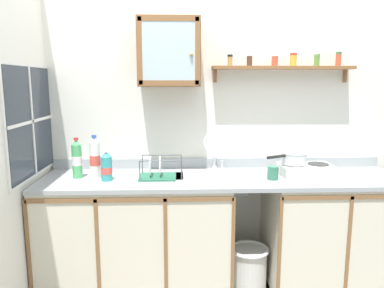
% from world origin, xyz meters
% --- Properties ---
extents(back_wall, '(3.26, 0.07, 2.52)m').
position_xyz_m(back_wall, '(0.00, 0.66, 1.27)').
color(back_wall, silver).
rests_on(back_wall, ground).
extents(lower_cabinet_run, '(1.38, 0.60, 0.89)m').
position_xyz_m(lower_cabinet_run, '(-0.63, 0.34, 0.45)').
color(lower_cabinet_run, black).
rests_on(lower_cabinet_run, ground).
extents(lower_cabinet_run_right, '(0.97, 0.60, 0.89)m').
position_xyz_m(lower_cabinet_run_right, '(0.84, 0.34, 0.45)').
color(lower_cabinet_run_right, black).
rests_on(lower_cabinet_run_right, ground).
extents(countertop, '(2.62, 0.62, 0.03)m').
position_xyz_m(countertop, '(0.00, 0.34, 0.91)').
color(countertop, '#9EA3A8').
rests_on(countertop, lower_cabinet_run).
extents(backsplash, '(2.62, 0.02, 0.08)m').
position_xyz_m(backsplash, '(0.00, 0.62, 0.96)').
color(backsplash, '#9EA3A8').
rests_on(backsplash, countertop).
extents(sink, '(0.55, 0.41, 0.44)m').
position_xyz_m(sink, '(-0.06, 0.38, 0.91)').
color(sink, silver).
rests_on(sink, countertop).
extents(hot_plate_stove, '(0.39, 0.28, 0.08)m').
position_xyz_m(hot_plate_stove, '(0.64, 0.36, 0.96)').
color(hot_plate_stove, silver).
rests_on(hot_plate_stove, countertop).
extents(saucepan, '(0.33, 0.21, 0.09)m').
position_xyz_m(saucepan, '(0.54, 0.38, 1.05)').
color(saucepan, silver).
rests_on(saucepan, hot_plate_stove).
extents(bottle_detergent_teal_0, '(0.08, 0.08, 0.23)m').
position_xyz_m(bottle_detergent_teal_0, '(-0.82, 0.27, 1.02)').
color(bottle_detergent_teal_0, teal).
rests_on(bottle_detergent_teal_0, countertop).
extents(bottle_soda_green_1, '(0.07, 0.07, 0.30)m').
position_xyz_m(bottle_soda_green_1, '(-1.05, 0.35, 1.06)').
color(bottle_soda_green_1, '#4CB266').
rests_on(bottle_soda_green_1, countertop).
extents(bottle_opaque_white_2, '(0.08, 0.08, 0.31)m').
position_xyz_m(bottle_opaque_white_2, '(-0.92, 0.35, 1.06)').
color(bottle_opaque_white_2, white).
rests_on(bottle_opaque_white_2, countertop).
extents(dish_rack, '(0.32, 0.22, 0.16)m').
position_xyz_m(dish_rack, '(-0.45, 0.33, 0.95)').
color(dish_rack, '#26664C').
rests_on(dish_rack, countertop).
extents(mug, '(0.08, 0.12, 0.10)m').
position_xyz_m(mug, '(0.35, 0.26, 0.97)').
color(mug, '#337259').
rests_on(mug, countertop).
extents(wall_cabinet, '(0.45, 0.28, 0.49)m').
position_xyz_m(wall_cabinet, '(-0.38, 0.50, 1.82)').
color(wall_cabinet, brown).
extents(spice_shelf, '(1.08, 0.14, 0.23)m').
position_xyz_m(spice_shelf, '(0.49, 0.56, 1.73)').
color(spice_shelf, brown).
extents(window, '(0.03, 0.79, 0.78)m').
position_xyz_m(window, '(-1.33, 0.27, 1.34)').
color(window, '#262D38').
extents(trash_bin, '(0.29, 0.29, 0.39)m').
position_xyz_m(trash_bin, '(0.20, 0.27, 0.21)').
color(trash_bin, silver).
rests_on(trash_bin, ground).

